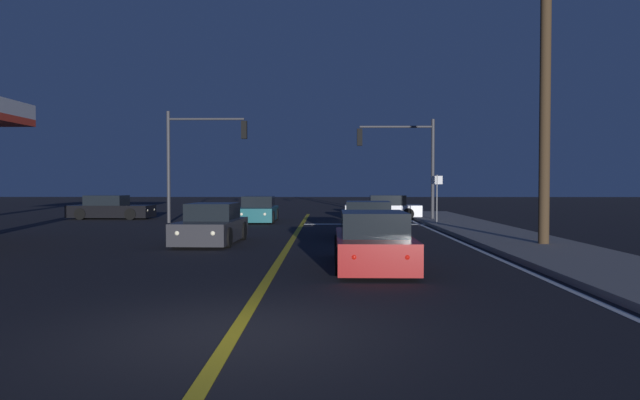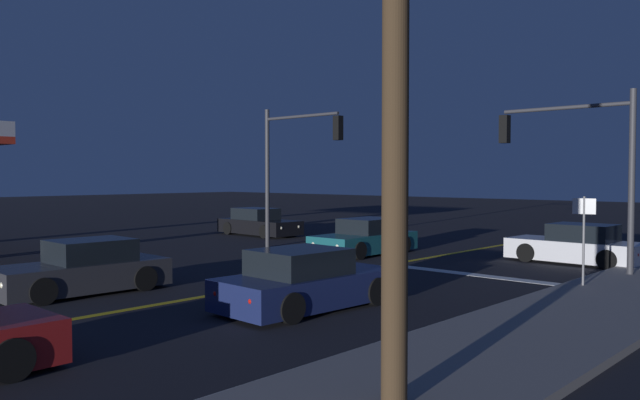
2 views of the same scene
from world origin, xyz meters
name	(u,v)px [view 2 (image 2 of 2)]	position (x,y,z in m)	size (l,w,h in m)	color
sidewalk_right	(414,386)	(7.64, 11.24, 0.07)	(3.20, 40.48, 0.15)	gray
lane_line_center	(121,311)	(0.00, 11.24, 0.01)	(0.20, 38.23, 0.01)	gold
lane_line_edge_right	(315,364)	(5.79, 11.24, 0.01)	(0.16, 38.23, 0.01)	white
stop_bar	(469,274)	(3.02, 20.99, 0.01)	(6.04, 0.50, 0.01)	white
car_lead_oncoming_charcoal	(84,270)	(-2.63, 11.73, 0.58)	(1.97, 4.24, 1.34)	#2D2D33
car_distant_tail_white	(577,246)	(4.48, 25.56, 0.58)	(4.40, 1.91, 1.34)	silver
car_parked_curb_navy	(306,282)	(2.77, 14.17, 0.58)	(2.11, 4.30, 1.34)	navy
car_mid_block_black	(258,223)	(-11.06, 25.17, 0.58)	(4.66, 2.02, 1.34)	black
car_following_oncoming_teal	(365,239)	(-2.38, 22.78, 0.58)	(1.96, 4.55, 1.34)	#195960
traffic_signal_near_right	(578,153)	(5.32, 23.29, 3.63)	(4.11, 0.28, 5.41)	#38383D
traffic_signal_far_left	(293,154)	(-5.36, 21.89, 3.80)	(4.09, 0.28, 5.68)	#38383D
street_sign_corner	(584,228)	(6.54, 20.49, 1.63)	(0.55, 0.14, 2.42)	slate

